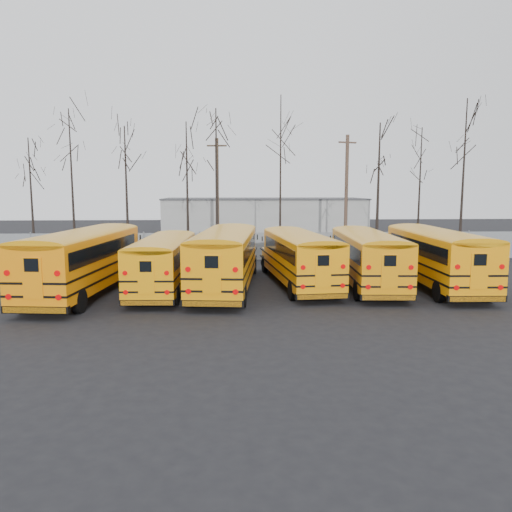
{
  "coord_description": "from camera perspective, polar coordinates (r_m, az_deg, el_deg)",
  "views": [
    {
      "loc": [
        -1.69,
        -24.16,
        5.17
      ],
      "look_at": [
        -0.38,
        2.2,
        1.6
      ],
      "focal_mm": 35.0,
      "sensor_mm": 36.0,
      "label": 1
    }
  ],
  "objects": [
    {
      "name": "fence",
      "position": [
        36.43,
        -0.18,
        1.13
      ],
      "size": [
        40.0,
        0.04,
        2.0
      ],
      "primitive_type": "cube",
      "color": "gray",
      "rests_on": "ground"
    },
    {
      "name": "bus_f",
      "position": [
        27.83,
        19.83,
        0.35
      ],
      "size": [
        2.86,
        11.23,
        3.12
      ],
      "rotation": [
        0.0,
        0.0,
        -0.03
      ],
      "color": "black",
      "rests_on": "ground"
    },
    {
      "name": "bus_c",
      "position": [
        25.38,
        -3.51,
        0.2
      ],
      "size": [
        3.74,
        11.55,
        3.18
      ],
      "rotation": [
        0.0,
        0.0,
        -0.1
      ],
      "color": "black",
      "rests_on": "ground"
    },
    {
      "name": "tree_8",
      "position": [
        44.12,
        22.6,
        8.38
      ],
      "size": [
        0.26,
        0.26,
        12.29
      ],
      "primitive_type": "cone",
      "color": "black",
      "rests_on": "ground"
    },
    {
      "name": "tree_7",
      "position": [
        43.48,
        18.18,
        7.16
      ],
      "size": [
        0.26,
        0.26,
        10.1
      ],
      "primitive_type": "cone",
      "color": "black",
      "rests_on": "ground"
    },
    {
      "name": "utility_pole_left",
      "position": [
        42.53,
        -4.45,
        7.18
      ],
      "size": [
        1.67,
        0.29,
        9.35
      ],
      "rotation": [
        0.0,
        0.0,
        -0.08
      ],
      "color": "#443527",
      "rests_on": "ground"
    },
    {
      "name": "distant_building",
      "position": [
        56.37,
        0.91,
        4.47
      ],
      "size": [
        22.0,
        8.0,
        4.0
      ],
      "primitive_type": "cube",
      "color": "#AFAEAA",
      "rests_on": "ground"
    },
    {
      "name": "bus_e",
      "position": [
        26.97,
        12.53,
        0.24
      ],
      "size": [
        3.07,
        10.82,
        2.99
      ],
      "rotation": [
        0.0,
        0.0,
        -0.06
      ],
      "color": "black",
      "rests_on": "ground"
    },
    {
      "name": "tree_3",
      "position": [
        40.84,
        -7.87,
        7.7
      ],
      "size": [
        0.26,
        0.26,
        10.44
      ],
      "primitive_type": "cone",
      "color": "black",
      "rests_on": "ground"
    },
    {
      "name": "tree_1",
      "position": [
        43.46,
        -20.29,
        8.0
      ],
      "size": [
        0.26,
        0.26,
        11.51
      ],
      "primitive_type": "cone",
      "color": "black",
      "rests_on": "ground"
    },
    {
      "name": "ground",
      "position": [
        24.76,
        1.13,
        -4.35
      ],
      "size": [
        120.0,
        120.0,
        0.0
      ],
      "primitive_type": "plane",
      "color": "black",
      "rests_on": "ground"
    },
    {
      "name": "tree_2",
      "position": [
        40.88,
        -14.58,
        7.22
      ],
      "size": [
        0.26,
        0.26,
        10.0
      ],
      "primitive_type": "cone",
      "color": "black",
      "rests_on": "ground"
    },
    {
      "name": "tree_5",
      "position": [
        37.93,
        2.81,
        8.97
      ],
      "size": [
        0.26,
        0.26,
        12.03
      ],
      "primitive_type": "cone",
      "color": "black",
      "rests_on": "ground"
    },
    {
      "name": "bus_b",
      "position": [
        25.62,
        -10.48,
        -0.31
      ],
      "size": [
        2.67,
        10.17,
        2.82
      ],
      "rotation": [
        0.0,
        0.0,
        -0.04
      ],
      "color": "black",
      "rests_on": "ground"
    },
    {
      "name": "tree_0",
      "position": [
        43.85,
        -24.29,
        6.25
      ],
      "size": [
        0.26,
        0.26,
        9.15
      ],
      "primitive_type": "cone",
      "color": "black",
      "rests_on": "ground"
    },
    {
      "name": "tree_6",
      "position": [
        39.55,
        13.78,
        7.31
      ],
      "size": [
        0.26,
        0.26,
        10.1
      ],
      "primitive_type": "cone",
      "color": "black",
      "rests_on": "ground"
    },
    {
      "name": "bus_a",
      "position": [
        25.72,
        -19.0,
        -0.01
      ],
      "size": [
        3.84,
        11.81,
        3.25
      ],
      "rotation": [
        0.0,
        0.0,
        -0.1
      ],
      "color": "black",
      "rests_on": "ground"
    },
    {
      "name": "tree_4",
      "position": [
        41.15,
        -4.53,
        8.52
      ],
      "size": [
        0.26,
        0.26,
        11.56
      ],
      "primitive_type": "cone",
      "color": "black",
      "rests_on": "ground"
    },
    {
      "name": "bus_d",
      "position": [
        26.57,
        4.91,
        0.23
      ],
      "size": [
        3.41,
        10.71,
        2.95
      ],
      "rotation": [
        0.0,
        0.0,
        0.1
      ],
      "color": "black",
      "rests_on": "ground"
    },
    {
      "name": "utility_pole_right",
      "position": [
        44.61,
        10.29,
        7.39
      ],
      "size": [
        1.69,
        0.68,
        9.78
      ],
      "rotation": [
        0.0,
        0.0,
        0.33
      ],
      "color": "brown",
      "rests_on": "ground"
    }
  ]
}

